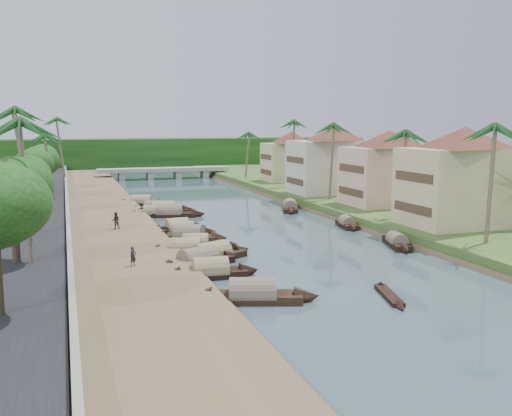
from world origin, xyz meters
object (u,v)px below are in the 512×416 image
object	(u,v)px
sampan_0	(253,295)
bridge	(164,171)
building_near	(463,175)
sampan_1	(210,272)
person_near	(133,256)

from	to	relation	value
sampan_0	bridge	bearing A→B (deg)	102.48
building_near	sampan_1	size ratio (longest dim) A/B	1.86
bridge	sampan_1	world-z (taller)	bridge
building_near	person_near	distance (m)	35.34
building_near	person_near	size ratio (longest dim) A/B	9.62
building_near	sampan_0	bearing A→B (deg)	-152.53
sampan_0	sampan_1	distance (m)	6.84
building_near	sampan_1	xyz separation A→B (m)	(-29.05, -7.74, -5.97)
sampan_1	building_near	bearing A→B (deg)	18.49
sampan_0	sampan_1	size ratio (longest dim) A/B	1.16
sampan_0	sampan_1	bearing A→B (deg)	118.35
building_near	sampan_0	distance (m)	31.94
bridge	sampan_0	size ratio (longest dim) A/B	3.03
building_near	bridge	bearing A→B (deg)	104.39
sampan_1	person_near	bearing A→B (deg)	161.15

